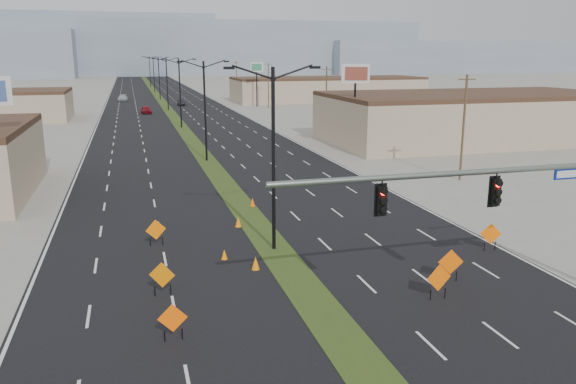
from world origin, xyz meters
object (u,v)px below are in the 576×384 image
object	(u,v)px
cone_0	(224,255)
cone_3	(238,222)
streetlight_5	(154,73)
construction_sign_4	(451,263)
car_far	(123,98)
construction_sign_0	(173,320)
signal_mast	(533,199)
construction_sign_5	(491,235)
streetlight_1	(205,108)
cone_2	(252,202)
streetlight_2	(180,91)
construction_sign_2	(156,231)
construction_sign_1	(162,276)
construction_sign_3	(439,279)
car_left	(146,110)
streetlight_3	(167,82)
pole_sign_east_near	(355,80)
car_mid	(181,102)
streetlight_4	(159,77)
cone_1	(256,263)
streetlight_6	(150,71)
pole_sign_east_far	(257,71)
streetlight_0	(273,154)

from	to	relation	value
cone_0	cone_3	distance (m)	5.80
streetlight_5	construction_sign_4	distance (m)	147.05
car_far	construction_sign_0	size ratio (longest dim) A/B	3.26
signal_mast	construction_sign_5	distance (m)	8.15
streetlight_1	construction_sign_0	bearing A→B (deg)	-99.57
construction_sign_4	cone_2	size ratio (longest dim) A/B	2.52
streetlight_2	construction_sign_2	distance (m)	54.23
construction_sign_1	construction_sign_3	size ratio (longest dim) A/B	0.96
car_left	streetlight_3	bearing A→B (deg)	45.00
construction_sign_3	construction_sign_5	size ratio (longest dim) A/B	1.05
car_left	pole_sign_east_near	bearing A→B (deg)	-71.42
car_mid	cone_0	xyz separation A→B (m)	(-6.32, -94.84, -0.37)
streetlight_1	car_left	world-z (taller)	streetlight_1
streetlight_1	streetlight_2	world-z (taller)	same
construction_sign_2	cone_3	distance (m)	5.69
streetlight_4	cone_1	world-z (taller)	streetlight_4
streetlight_6	construction_sign_0	world-z (taller)	streetlight_6
streetlight_3	pole_sign_east_near	size ratio (longest dim) A/B	1.04
pole_sign_east_near	streetlight_1	bearing A→B (deg)	-156.25
construction_sign_3	pole_sign_east_far	bearing A→B (deg)	76.50
streetlight_4	construction_sign_1	world-z (taller)	streetlight_4
car_left	cone_0	bearing A→B (deg)	-94.31
streetlight_0	construction_sign_4	bearing A→B (deg)	-44.45
construction_sign_0	pole_sign_east_near	distance (m)	46.20
signal_mast	car_left	distance (m)	89.73
cone_2	pole_sign_east_far	distance (m)	80.14
streetlight_4	signal_mast	bearing A→B (deg)	-85.99
streetlight_3	cone_1	bearing A→B (deg)	-91.09
streetlight_3	streetlight_6	world-z (taller)	same
construction_sign_0	construction_sign_5	distance (m)	18.58
streetlight_4	car_far	distance (m)	10.12
car_far	cone_3	bearing A→B (deg)	-81.83
signal_mast	streetlight_4	world-z (taller)	streetlight_4
streetlight_3	cone_0	bearing A→B (deg)	-91.99
streetlight_0	pole_sign_east_far	bearing A→B (deg)	78.01
streetlight_0	pole_sign_east_far	world-z (taller)	streetlight_0
streetlight_0	streetlight_5	bearing A→B (deg)	90.00
cone_0	car_mid	bearing A→B (deg)	86.19
streetlight_1	pole_sign_east_far	distance (m)	61.90
streetlight_3	construction_sign_4	size ratio (longest dim) A/B	6.09
pole_sign_east_near	cone_0	bearing A→B (deg)	-106.56
signal_mast	streetlight_2	bearing A→B (deg)	97.39
construction_sign_2	construction_sign_1	bearing A→B (deg)	-104.85
streetlight_4	construction_sign_3	bearing A→B (deg)	-87.44
construction_sign_2	streetlight_1	bearing A→B (deg)	61.91
streetlight_0	cone_2	xyz separation A→B (m)	(0.75, 9.21, -5.09)
streetlight_1	construction_sign_4	distance (m)	35.78
streetlight_3	streetlight_5	bearing A→B (deg)	90.00
streetlight_1	construction_sign_5	size ratio (longest dim) A/B	6.39
car_left	construction_sign_0	world-z (taller)	construction_sign_0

